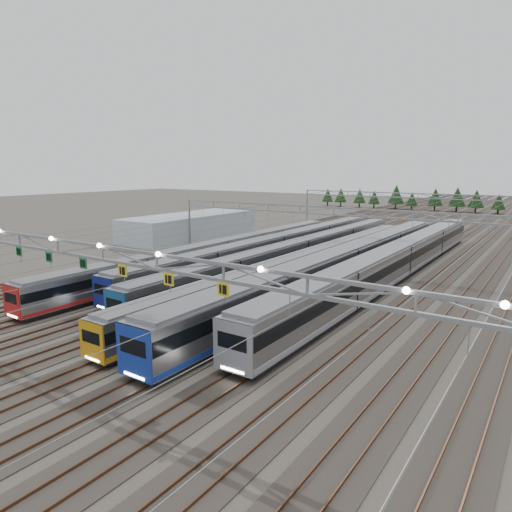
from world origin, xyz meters
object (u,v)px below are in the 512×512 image
Objects in this scene: west_shed at (191,226)px; gantry_far at (418,200)px; train_e at (346,264)px; train_b at (276,247)px; train_c at (300,252)px; train_f at (398,260)px; gantry_mid at (333,217)px; train_d at (308,264)px; gantry_near at (101,256)px; train_a at (221,252)px.

gantry_far is at bearing 49.65° from west_shed.
gantry_far reaches higher than train_e.
train_b reaches higher than train_c.
train_f is 13.11m from gantry_mid.
gantry_near reaches higher than train_d.
train_f is at bearing 51.36° from train_e.
west_shed is (-30.83, 11.88, 0.27)m from train_c.
gantry_near reaches higher than gantry_mid.
west_shed is at bearing 125.57° from gantry_near.
train_a is at bearing -163.21° from train_f.
train_a is 1.04× the size of gantry_mid.
gantry_mid reaches higher than train_e.
train_e is at bearing -58.38° from gantry_mid.
train_c is 1.02× the size of train_d.
train_d is 1.11× the size of gantry_mid.
gantry_mid is (11.25, 12.12, 4.43)m from train_a.
train_d is at bearing -53.37° from train_c.
train_b is at bearing 178.35° from train_f.
train_b is 14.84m from train_e.
gantry_near reaches higher than train_c.
gantry_far is (2.25, 50.82, 4.39)m from train_c.
train_a is 0.86× the size of train_f.
train_f is (22.50, 6.79, 0.30)m from train_a.
train_b is 0.94× the size of train_e.
train_b is at bearing 58.38° from train_a.
train_f is at bearing 35.99° from train_d.
train_f is at bearing -77.40° from gantry_far.
train_f reaches higher than train_c.
train_d is at bearing -87.73° from gantry_far.
train_c is 1.13× the size of gantry_mid.
gantry_far is (6.75, 49.82, 4.34)m from train_b.
train_c is 34.75m from gantry_near.
gantry_far is at bearing 89.97° from gantry_near.
train_d is 2.08× the size of west_shed.
train_d is 0.92× the size of train_f.
train_d is 1.11× the size of gantry_near.
train_b reaches higher than train_a.
train_c reaches higher than train_a.
gantry_far is 51.26m from west_shed.
train_f is (18.00, -0.52, 0.21)m from train_b.
gantry_near is 85.12m from gantry_far.
west_shed reaches higher than train_b.
gantry_far is (-11.25, 50.33, 4.12)m from train_f.
gantry_near reaches higher than train_a.
west_shed is (-26.33, 10.88, 0.21)m from train_b.
west_shed is at bearing 158.92° from train_c.
west_shed is (-39.83, 17.03, -0.00)m from train_e.
west_shed is (-44.33, 11.40, -0.00)m from train_f.
train_a is at bearing 111.81° from gantry_near.
west_shed is (-33.03, 46.18, -4.82)m from gantry_near.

